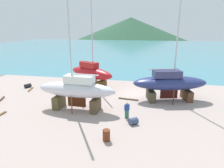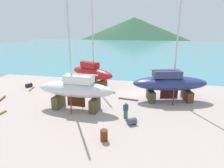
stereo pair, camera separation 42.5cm
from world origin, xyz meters
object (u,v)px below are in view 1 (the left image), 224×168
worker (127,110)px  barrel_ochre (28,86)px  sailboat_far_slipway (169,83)px  sailboat_mid_port (91,73)px  barrel_by_slipway (106,135)px  sailboat_large_starboard (76,89)px  barrel_rust_mid (133,121)px

worker → barrel_ochre: size_ratio=1.77×
sailboat_far_slipway → barrel_ochre: (-19.65, 1.29, -1.86)m
sailboat_mid_port → sailboat_far_slipway: sailboat_far_slipway is taller
barrel_ochre → barrel_by_slipway: barrel_by_slipway is taller
sailboat_mid_port → worker: 11.98m
sailboat_large_starboard → sailboat_mid_port: 8.90m
sailboat_far_slipway → worker: size_ratio=8.56×
sailboat_far_slipway → barrel_ochre: bearing=163.0°
sailboat_large_starboard → barrel_ochre: 11.84m
sailboat_far_slipway → barrel_ochre: sailboat_far_slipway is taller
sailboat_mid_port → worker: size_ratio=8.15×
worker → barrel_rust_mid: (0.73, -1.14, -0.53)m
barrel_ochre → barrel_by_slipway: (14.33, -11.41, 0.17)m
sailboat_far_slipway → barrel_by_slipway: size_ratio=15.64×
sailboat_mid_port → worker: (6.59, -9.93, -1.17)m
sailboat_large_starboard → barrel_by_slipway: bearing=131.1°
barrel_by_slipway → barrel_ochre: bearing=141.5°
sailboat_mid_port → worker: bearing=-28.0°
worker → barrel_rust_mid: 1.46m
worker → barrel_by_slipway: worker is taller
sailboat_far_slipway → worker: sailboat_far_slipway is taller
barrel_ochre → barrel_by_slipway: size_ratio=1.03×
worker → barrel_ochre: bearing=-155.5°
sailboat_large_starboard → sailboat_far_slipway: bearing=-152.0°
barrel_ochre → barrel_rust_mid: (16.11, -8.36, 0.04)m
sailboat_large_starboard → sailboat_far_slipway: sailboat_far_slipway is taller
sailboat_large_starboard → barrel_by_slipway: (4.38, -5.30, -1.77)m
barrel_rust_mid → barrel_by_slipway: (-1.78, -3.05, 0.13)m
sailboat_mid_port → barrel_ochre: bearing=-134.4°
barrel_by_slipway → sailboat_large_starboard: bearing=129.6°
worker → barrel_rust_mid: size_ratio=2.09×
barrel_rust_mid → barrel_by_slipway: size_ratio=0.87×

